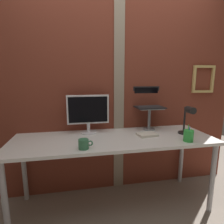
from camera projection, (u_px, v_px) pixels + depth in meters
ground_plane at (120, 202)px, 2.03m from camera, size 6.00×6.00×0.00m
brick_wall_back at (114, 83)px, 2.15m from camera, size 3.04×0.16×2.62m
desk at (114, 144)px, 1.87m from camera, size 2.05×0.68×0.77m
monitor at (88, 111)px, 1.97m from camera, size 0.45×0.18×0.42m
laptop_stand at (149, 115)px, 2.12m from camera, size 0.28×0.22×0.26m
laptop at (148, 101)px, 2.16m from camera, size 0.33×0.27×0.24m
desk_lamp at (188, 117)px, 1.91m from camera, size 0.12×0.20×0.31m
pen_cup at (188, 136)px, 1.74m from camera, size 0.09×0.09×0.16m
coffee_mug at (84, 144)px, 1.56m from camera, size 0.13×0.09×0.09m
paper_clutter_stack at (147, 134)px, 1.92m from camera, size 0.22×0.17×0.03m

